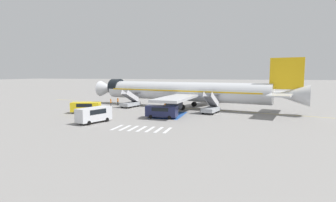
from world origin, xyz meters
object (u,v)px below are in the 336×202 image
service_van_0 (162,111)px  service_van_2 (94,114)px  ground_crew_1 (166,106)px  ground_crew_2 (118,101)px  boarding_stairs_aft (211,108)px  ground_crew_0 (111,102)px  airliner (184,91)px  ground_crew_3 (172,105)px  fuel_tanker (225,92)px  service_van_1 (86,107)px  boarding_stairs_forward (130,103)px

service_van_0 → service_van_2: service_van_2 is taller
ground_crew_1 → ground_crew_2: bearing=-27.3°
boarding_stairs_aft → ground_crew_0: size_ratio=3.05×
airliner → ground_crew_3: airliner is taller
ground_crew_2 → service_van_2: bearing=-168.9°
fuel_tanker → service_van_1: (-23.71, -37.11, -0.56)m
service_van_1 → ground_crew_2: service_van_1 is taller
boarding_stairs_forward → ground_crew_2: bearing=164.4°
ground_crew_0 → ground_crew_3: size_ratio=1.11×
fuel_tanker → service_van_2: size_ratio=1.56×
ground_crew_2 → airliner: bearing=-96.8°
ground_crew_2 → ground_crew_3: size_ratio=1.11×
boarding_stairs_aft → service_van_2: (-16.04, -14.14, 0.36)m
fuel_tanker → ground_crew_2: (-23.25, -24.45, -0.75)m
airliner → ground_crew_1: size_ratio=28.41×
service_van_1 → ground_crew_0: (0.01, 10.03, -0.19)m
ground_crew_0 → airliner: bearing=78.1°
boarding_stairs_forward → ground_crew_2: (-4.11, 2.31, 0.08)m
boarding_stairs_aft → ground_crew_1: (-9.08, 1.06, -0.06)m
boarding_stairs_aft → fuel_tanker: 31.22m
ground_crew_3 → ground_crew_2: bearing=-43.8°
service_van_1 → ground_crew_1: bearing=-78.0°
service_van_0 → ground_crew_2: (-14.74, 14.29, -0.19)m
boarding_stairs_forward → ground_crew_0: size_ratio=3.05×
service_van_2 → boarding_stairs_forward: bearing=-63.5°
service_van_2 → ground_crew_2: bearing=-53.3°
boarding_stairs_forward → service_van_2: (1.97, -18.57, 0.40)m
service_van_2 → ground_crew_3: 19.24m
airliner → ground_crew_2: bearing=102.1°
airliner → service_van_0: airliner is taller
ground_crew_1 → service_van_2: bearing=61.6°
service_van_0 → fuel_tanker: bearing=168.8°
boarding_stairs_forward → service_van_0: size_ratio=1.07×
airliner → service_van_2: airliner is taller
airliner → boarding_stairs_forward: 11.96m
fuel_tanker → service_van_2: (-17.17, -45.33, -0.43)m
boarding_stairs_forward → ground_crew_1: boarding_stairs_forward is taller
airliner → service_van_2: size_ratio=8.11×
service_van_1 → ground_crew_3: service_van_1 is taller
airliner → ground_crew_0: (-16.09, -2.17, -2.51)m
service_van_2 → ground_crew_2: (-6.08, 20.88, -0.32)m
boarding_stairs_forward → fuel_tanker: 32.91m
airliner → service_van_0: bearing=-169.9°
service_van_0 → service_van_2: (-8.66, -6.59, 0.13)m
ground_crew_1 → ground_crew_3: (0.69, 2.44, -0.01)m
boarding_stairs_forward → boarding_stairs_aft: size_ratio=1.00×
service_van_0 → ground_crew_3: service_van_0 is taller
ground_crew_0 → ground_crew_1: 13.83m
boarding_stairs_forward → ground_crew_1: 9.55m
airliner → ground_crew_0: bearing=111.5°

